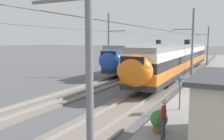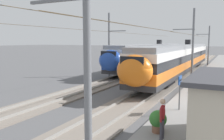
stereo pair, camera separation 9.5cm
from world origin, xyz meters
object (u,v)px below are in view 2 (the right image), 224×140
Objects in this scene: train_near_platform at (180,57)px; platform_sign at (180,85)px; train_far_track at (151,55)px; catenary_mast_mid at (192,43)px; catenary_mast_west at (83,51)px; catenary_mast_far_side at (110,44)px; passenger_walking at (162,117)px; potted_plant_platform_edge at (158,120)px; catenary_mast_east at (208,44)px; handbag_beside_passenger at (161,127)px; platform_shelter at (222,110)px.

train_near_platform reaches higher than platform_sign.
catenary_mast_mid is at bearing -139.28° from train_far_track.
catenary_mast_far_side is (19.47, 9.29, -0.00)m from catenary_mast_west.
catenary_mast_mid is 20.66× the size of platform_sign.
catenary_mast_mid is (20.90, -0.00, 0.06)m from catenary_mast_west.
catenary_mast_mid is 18.04m from passenger_walking.
catenary_mast_west is (-24.87, -1.92, 1.77)m from train_near_platform.
catenary_mast_east is at bearing 2.12° from potted_plant_platform_edge.
platform_shelter is at bearing -101.29° from handbag_beside_passenger.
platform_shelter is (-15.87, -13.12, -2.27)m from catenary_mast_far_side.
train_far_track is 0.69× the size of catenary_mast_west.
handbag_beside_passenger is 0.09× the size of platform_shelter.
train_far_track is 0.69× the size of catenary_mast_mid.
catenary_mast_west is 8.15m from platform_sign.
train_far_track is 26.88m from handbag_beside_passenger.
catenary_mast_far_side reaches higher than catenary_mast_west.
handbag_beside_passenger is (-25.36, -8.73, -1.75)m from train_far_track.
train_far_track is 27.13m from potted_plant_platform_edge.
handbag_beside_passenger is (-20.78, -3.29, -1.76)m from train_near_platform.
handbag_beside_passenger is at bearing -10.62° from potted_plant_platform_edge.
catenary_mast_far_side is at bearing 42.39° from platform_sign.
train_far_track is at bearing 18.95° from passenger_walking.
catenary_mast_mid reaches higher than catenary_mast_far_side.
train_near_platform is 21.11m from handbag_beside_passenger.
platform_sign is 4.59m from passenger_walking.
platform_sign is at bearing -157.95° from train_far_track.
catenary_mast_far_side is at bearing 34.05° from potted_plant_platform_edge.
passenger_walking is (3.15, -1.67, -2.74)m from catenary_mast_west.
catenary_mast_mid is at bearing -0.01° from catenary_mast_west.
catenary_mast_east reaches higher than train_near_platform.
catenary_mast_west reaches higher than platform_sign.
platform_sign is (-21.74, -8.81, -0.43)m from train_far_track.
passenger_walking is (-36.41, -1.68, -2.46)m from catenary_mast_east.
passenger_walking is at bearing -174.64° from catenary_mast_mid.
catenary_mast_far_side is 8.43× the size of platform_shelter.
train_near_platform is 0.80× the size of catenary_mast_east.
train_far_track is 29.05× the size of potted_plant_platform_edge.
catenary_mast_far_side is 19.03m from handbag_beside_passenger.
catenary_mast_east is at bearing 6.10° from platform_shelter.
catenary_mast_far_side is at bearing 98.75° from catenary_mast_mid.
catenary_mast_west is at bearing -179.98° from catenary_mast_east.
platform_sign is (-17.16, -3.36, -0.44)m from train_near_platform.
catenary_mast_east is 35.91m from potted_plant_platform_edge.
catenary_mast_west is (-29.45, -7.36, 1.77)m from train_far_track.
train_far_track is 0.69× the size of catenary_mast_east.
catenary_mast_east is (18.66, 0.01, -0.34)m from catenary_mast_mid.
catenary_mast_west is 20.90m from catenary_mast_mid.
train_far_track is at bearing 143.97° from catenary_mast_east.
potted_plant_platform_edge is at bearing 178.04° from platform_sign.
potted_plant_platform_edge is (-25.67, -8.67, -1.35)m from train_far_track.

